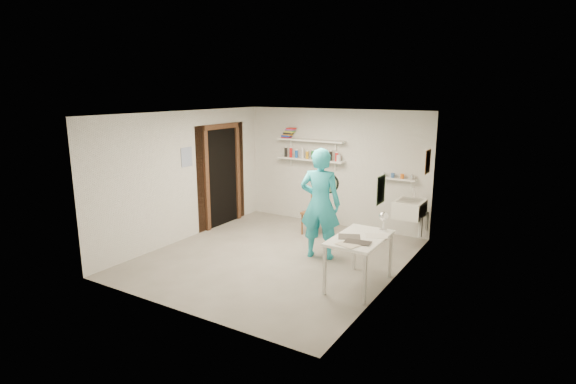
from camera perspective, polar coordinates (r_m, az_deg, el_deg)
The scene contains 27 objects.
floor at distance 7.70m, azimuth -1.56°, elevation -8.28°, with size 4.00×4.50×0.02m, color slate.
ceiling at distance 7.20m, azimuth -1.68°, elevation 10.01°, with size 4.00×4.50×0.02m, color silver.
wall_back at distance 9.30m, azimuth 5.96°, elevation 3.07°, with size 4.00×0.02×2.40m, color silver.
wall_front at distance 5.65m, azimuth -14.16°, elevation -3.63°, with size 4.00×0.02×2.40m, color silver.
wall_left at distance 8.59m, azimuth -12.97°, elevation 2.01°, with size 0.02×4.50×2.40m, color silver.
wall_right at distance 6.51m, azimuth 13.42°, elevation -1.41°, with size 0.02×4.50×2.40m, color silver.
doorway_recess at distance 9.38m, azimuth -8.37°, elevation 1.85°, with size 0.02×0.90×2.00m, color black.
corridor_box at distance 9.83m, azimuth -11.58°, elevation 2.52°, with size 1.40×1.50×2.10m, color brown.
door_lintel at distance 9.23m, azimuth -8.49°, elevation 8.25°, with size 0.06×1.05×0.10m, color brown.
door_jamb_near at distance 9.00m, azimuth -10.29°, elevation 1.31°, with size 0.06×0.10×2.00m, color brown.
door_jamb_far at distance 9.75m, azimuth -6.41°, elevation 2.32°, with size 0.06×0.10×2.00m, color brown.
shelf_lower at distance 9.38m, azimuth 2.87°, elevation 4.14°, with size 1.50×0.22×0.03m, color white.
shelf_upper at distance 9.33m, azimuth 2.90°, elevation 6.57°, with size 1.50×0.22×0.03m, color white.
ledge_shelf at distance 8.75m, azimuth 13.71°, elevation 1.63°, with size 0.70×0.14×0.03m, color white.
poster_left at distance 8.55m, azimuth -12.74°, elevation 4.35°, with size 0.01×0.28×0.36m, color #334C7F.
poster_right_a at distance 8.16m, azimuth 17.34°, elevation 3.69°, with size 0.01×0.34×0.42m, color #995933.
poster_right_b at distance 5.94m, azimuth 11.72°, elevation 0.29°, with size 0.01×0.30×0.38m, color #3F724C.
belfast_sink at distance 8.29m, azimuth 15.19°, elevation -2.05°, with size 0.48×0.60×0.30m, color white.
man at distance 7.43m, azimuth 4.11°, elevation -1.49°, with size 0.68×0.44×1.86m, color #28B6CB.
wall_clock at distance 7.53m, azimuth 5.24°, elevation 1.09°, with size 0.33×0.33×0.04m, color beige.
wooden_chair at distance 8.74m, azimuth 3.34°, elevation -2.67°, with size 0.40×0.38×0.86m, color brown.
work_table at distance 6.58m, azimuth 9.01°, elevation -8.69°, with size 0.66×1.11×0.74m, color white.
desk_lamp at distance 6.72m, azimuth 12.06°, elevation -3.04°, with size 0.14×0.14×0.14m, color white.
spray_cans at distance 9.37m, azimuth 2.88°, elevation 4.75°, with size 1.32×0.06×0.17m.
book_stack at distance 9.58m, azimuth 0.10°, elevation 7.51°, with size 0.32×0.14×0.22m.
ledge_pots at distance 8.74m, azimuth 13.73°, elevation 2.01°, with size 0.48×0.07×0.09m.
papers at distance 6.45m, azimuth 9.12°, elevation -5.57°, with size 0.30×0.22×0.02m.
Camera 1 is at (3.90, -6.04, 2.76)m, focal length 28.00 mm.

